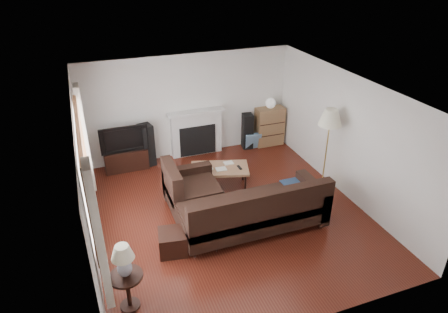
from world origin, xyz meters
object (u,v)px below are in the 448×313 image
object	(u,v)px
coffee_table	(220,177)
side_table	(128,291)
bookshelf	(269,126)
floor_lamp	(326,151)
tv_stand	(126,159)
sectional_sofa	(253,207)

from	to	relation	value
coffee_table	side_table	bearing A→B (deg)	-114.63
bookshelf	side_table	xyz separation A→B (m)	(-4.22, -4.15, -0.20)
floor_lamp	side_table	size ratio (longest dim) A/B	3.07
tv_stand	bookshelf	xyz separation A→B (m)	(3.67, 0.03, 0.25)
coffee_table	side_table	xyz separation A→B (m)	(-2.31, -2.61, 0.06)
coffee_table	side_table	world-z (taller)	side_table
floor_lamp	sectional_sofa	bearing A→B (deg)	-159.53
floor_lamp	side_table	xyz separation A→B (m)	(-4.32, -1.77, -0.61)
sectional_sofa	floor_lamp	distance (m)	2.12
bookshelf	sectional_sofa	world-z (taller)	bookshelf
floor_lamp	bookshelf	bearing A→B (deg)	92.52
bookshelf	tv_stand	bearing A→B (deg)	-179.53
coffee_table	bookshelf	bearing A→B (deg)	55.74
tv_stand	bookshelf	distance (m)	3.68
sectional_sofa	floor_lamp	xyz separation A→B (m)	(1.94, 0.72, 0.44)
sectional_sofa	side_table	distance (m)	2.61
coffee_table	floor_lamp	bearing A→B (deg)	-5.58
sectional_sofa	coffee_table	size ratio (longest dim) A/B	2.39
bookshelf	coffee_table	bearing A→B (deg)	-141.16
bookshelf	coffee_table	xyz separation A→B (m)	(-1.91, -1.54, -0.26)
bookshelf	coffee_table	distance (m)	2.47
tv_stand	side_table	distance (m)	4.15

